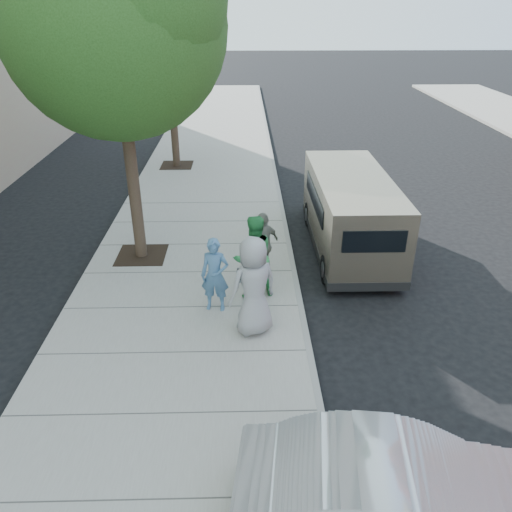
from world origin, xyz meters
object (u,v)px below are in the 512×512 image
sedan (402,498)px  person_striped_polo (264,245)px  tree_far (168,31)px  tree_near (116,16)px  van (349,211)px  person_green_shirt (253,257)px  person_gray_shirt (254,286)px  person_officer (215,275)px  parking_meter (245,285)px

sedan → person_striped_polo: bearing=19.4°
tree_far → sedan: tree_far is taller
tree_near → van: bearing=6.3°
person_green_shirt → person_gray_shirt: person_gray_shirt is taller
person_officer → person_striped_polo: size_ratio=1.01×
tree_far → sedan: bearing=-73.8°
tree_near → parking_meter: 6.02m
parking_meter → person_green_shirt: person_green_shirt is taller
tree_far → sedan: 16.12m
sedan → person_striped_polo: (-1.39, 6.23, 0.28)m
parking_meter → person_green_shirt: 1.24m
tree_far → parking_meter: bearing=-76.8°
tree_near → van: size_ratio=1.41×
person_striped_polo → tree_near: bearing=-66.2°
person_officer → person_striped_polo: bearing=60.7°
person_striped_polo → person_green_shirt: bearing=28.6°
tree_near → person_gray_shirt: bearing=-50.4°
tree_near → parking_meter: bearing=-51.7°
van → person_officer: bearing=-137.2°
van → sedan: bearing=-96.3°
parking_meter → person_officer: person_officer is taller
tree_far → person_green_shirt: 10.66m
van → person_striped_polo: 2.82m
sedan → tree_far: bearing=23.1°
parking_meter → person_gray_shirt: 0.16m
sedan → person_officer: size_ratio=2.53×
tree_far → person_striped_polo: (2.96, -8.70, -3.95)m
tree_far → person_gray_shirt: bearing=-76.1°
tree_near → person_officer: (1.93, -2.47, -4.61)m
van → person_green_shirt: 3.58m
tree_near → sedan: (4.35, -7.33, -4.89)m
parking_meter → person_gray_shirt: size_ratio=0.69×
tree_near → tree_far: bearing=90.0°
van → person_officer: 4.48m
person_striped_polo → parking_meter: bearing=32.8°
person_gray_shirt → tree_far: bearing=-103.3°
parking_meter → person_green_shirt: (0.18, 1.22, -0.05)m
tree_near → tree_far: (-0.00, 7.60, -0.66)m
person_gray_shirt → person_officer: bearing=-73.4°
parking_meter → person_striped_polo: 2.15m
person_officer → person_green_shirt: bearing=39.6°
person_green_shirt → person_officer: bearing=4.0°
tree_far → sedan: size_ratio=1.63×
tree_far → person_striped_polo: tree_far is taller
tree_far → person_officer: tree_far is taller
sedan → person_striped_polo: person_striped_polo is taller
van → tree_far: bearing=126.6°
sedan → person_officer: (-2.42, 4.87, 0.28)m
tree_near → sedan: size_ratio=1.90×
sedan → person_gray_shirt: person_gray_shirt is taller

